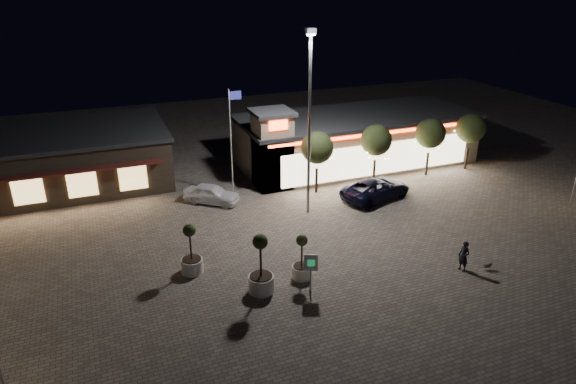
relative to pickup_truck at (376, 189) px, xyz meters
name	(u,v)px	position (x,y,z in m)	size (l,w,h in m)	color
ground	(332,275)	(-7.64, -8.32, -0.77)	(90.00, 90.00, 0.00)	#6F655A
retail_building	(352,139)	(1.87, 7.50, 1.44)	(20.40, 8.40, 6.10)	tan
restaurant_building	(59,158)	(-21.64, 11.66, 1.39)	(16.40, 11.00, 4.30)	#382D23
floodlight_pole	(310,114)	(-5.64, -0.32, 6.25)	(0.60, 0.40, 12.38)	gray
flagpole	(232,134)	(-9.54, 4.68, 3.97)	(0.95, 0.10, 8.00)	white
string_tree_a	(317,148)	(-3.64, 2.68, 2.79)	(2.42, 2.42, 4.79)	#332319
string_tree_b	(376,140)	(1.36, 2.68, 2.79)	(2.42, 2.42, 4.79)	#332319
string_tree_c	(430,134)	(6.36, 2.68, 2.79)	(2.42, 2.42, 4.79)	#332319
string_tree_d	(471,128)	(10.36, 2.68, 2.79)	(2.42, 2.42, 4.79)	#332319
pickup_truck	(376,189)	(0.00, 0.00, 0.00)	(2.56, 5.56, 1.54)	black
white_sedan	(212,194)	(-11.51, 3.70, -0.07)	(1.65, 4.10, 1.40)	white
pedestrian	(464,256)	(-0.60, -10.54, 0.13)	(0.65, 0.43, 1.80)	black
dog	(488,265)	(0.80, -11.02, -0.48)	(0.56, 0.24, 0.30)	#59514C
planter_left	(192,258)	(-14.80, -5.16, 0.15)	(1.21, 1.21, 2.98)	silver
planter_mid	(261,274)	(-11.81, -8.36, 0.27)	(1.37, 1.37, 3.36)	silver
planter_right	(302,265)	(-9.33, -7.92, 0.04)	(1.07, 1.07, 2.63)	silver
valet_sign	(311,266)	(-9.40, -9.29, 0.76)	(0.69, 0.34, 2.19)	gray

